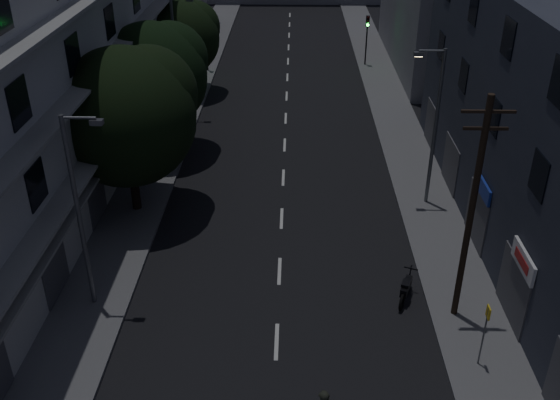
{
  "coord_description": "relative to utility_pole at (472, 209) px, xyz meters",
  "views": [
    {
      "loc": [
        0.54,
        -11.26,
        15.95
      ],
      "look_at": [
        0.0,
        12.0,
        3.0
      ],
      "focal_mm": 40.0,
      "sensor_mm": 36.0,
      "label": 1
    }
  ],
  "objects": [
    {
      "name": "bus_stop_sign",
      "position": [
        0.23,
        -2.79,
        -2.98
      ],
      "size": [
        0.06,
        0.35,
        2.52
      ],
      "color": "#595B60",
      "rests_on": "sidewalk_right"
    },
    {
      "name": "sidewalk_left",
      "position": [
        -14.44,
        16.84,
        -4.79
      ],
      "size": [
        3.0,
        90.0,
        0.15
      ],
      "primitive_type": "cube",
      "color": "#565659",
      "rests_on": "ground"
    },
    {
      "name": "street_lamp_left_near",
      "position": [
        -14.24,
        0.4,
        -0.27
      ],
      "size": [
        1.51,
        0.25,
        8.0
      ],
      "color": "slate",
      "rests_on": "sidewalk_left"
    },
    {
      "name": "lane_markings",
      "position": [
        -6.94,
        23.09,
        -4.86
      ],
      "size": [
        0.15,
        60.5,
        0.01
      ],
      "color": "beige",
      "rests_on": "ground"
    },
    {
      "name": "ground",
      "position": [
        -6.94,
        16.84,
        -4.87
      ],
      "size": [
        160.0,
        160.0,
        0.0
      ],
      "primitive_type": "plane",
      "color": "black",
      "rests_on": "ground"
    },
    {
      "name": "utility_pole",
      "position": [
        0.0,
        0.0,
        0.0
      ],
      "size": [
        1.8,
        0.24,
        9.0
      ],
      "color": "black",
      "rests_on": "sidewalk_right"
    },
    {
      "name": "traffic_signal_far_right",
      "position": [
        -0.33,
        33.05,
        -1.77
      ],
      "size": [
        0.28,
        0.37,
        4.1
      ],
      "color": "black",
      "rests_on": "sidewalk_right"
    },
    {
      "name": "traffic_signal_far_left",
      "position": [
        -13.6,
        31.09,
        -1.77
      ],
      "size": [
        0.28,
        0.37,
        4.1
      ],
      "color": "black",
      "rests_on": "sidewalk_left"
    },
    {
      "name": "building_left",
      "position": [
        -18.92,
        9.84,
        2.13
      ],
      "size": [
        7.0,
        36.0,
        14.0
      ],
      "color": "#B3B3AE",
      "rests_on": "ground"
    },
    {
      "name": "tree_mid",
      "position": [
        -14.45,
        15.13,
        0.12
      ],
      "size": [
        6.29,
        6.29,
        7.74
      ],
      "color": "black",
      "rests_on": "sidewalk_left"
    },
    {
      "name": "tree_near",
      "position": [
        -14.26,
        8.07,
        0.46
      ],
      "size": [
        6.71,
        6.71,
        8.27
      ],
      "color": "black",
      "rests_on": "sidewalk_left"
    },
    {
      "name": "street_lamp_left_far",
      "position": [
        -14.13,
        20.94,
        -0.27
      ],
      "size": [
        1.51,
        0.25,
        8.0
      ],
      "color": "#56595D",
      "rests_on": "sidewalk_left"
    },
    {
      "name": "street_lamp_right",
      "position": [
        0.41,
        9.02,
        -0.27
      ],
      "size": [
        1.51,
        0.25,
        8.0
      ],
      "color": "#5C5F64",
      "rests_on": "sidewalk_right"
    },
    {
      "name": "sidewalk_right",
      "position": [
        0.56,
        16.84,
        -4.79
      ],
      "size": [
        3.0,
        90.0,
        0.15
      ],
      "primitive_type": "cube",
      "color": "#565659",
      "rests_on": "ground"
    },
    {
      "name": "building_right",
      "position": [
        5.05,
        5.84,
        0.63
      ],
      "size": [
        6.19,
        28.0,
        11.0
      ],
      "color": "#2B2E3A",
      "rests_on": "ground"
    },
    {
      "name": "motorcycle",
      "position": [
        -1.77,
        0.99,
        -4.36
      ],
      "size": [
        0.94,
        1.89,
        1.28
      ],
      "rotation": [
        0.0,
        0.0,
        -0.38
      ],
      "color": "black",
      "rests_on": "ground"
    },
    {
      "name": "tree_far",
      "position": [
        -14.53,
        25.83,
        -0.48
      ],
      "size": [
        5.47,
        5.47,
        6.76
      ],
      "color": "black",
      "rests_on": "sidewalk_left"
    }
  ]
}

